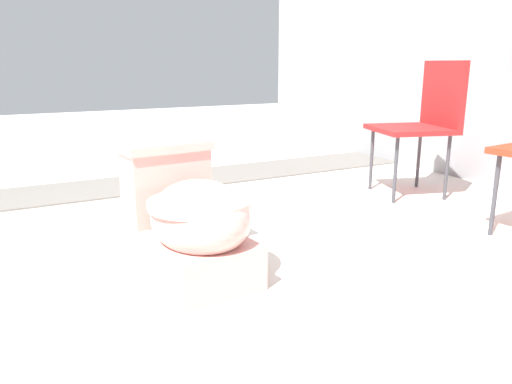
# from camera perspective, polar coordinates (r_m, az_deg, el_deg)

# --- Properties ---
(ground_plane) EXTENTS (14.00, 14.00, 0.00)m
(ground_plane) POSITION_cam_1_polar(r_m,az_deg,el_deg) (2.27, -12.61, -7.08)
(ground_plane) COLOR beige
(gravel_strip) EXTENTS (0.56, 8.00, 0.01)m
(gravel_strip) POSITION_cam_1_polar(r_m,az_deg,el_deg) (3.60, -10.76, 1.19)
(gravel_strip) COLOR #605B56
(gravel_strip) RESTS_ON ground
(toilet) EXTENTS (0.66, 0.43, 0.52)m
(toilet) POSITION_cam_1_polar(r_m,az_deg,el_deg) (1.98, -7.63, -3.30)
(toilet) COLOR #E09E93
(toilet) RESTS_ON ground
(folding_chair_left) EXTENTS (0.55, 0.55, 0.83)m
(folding_chair_left) POSITION_cam_1_polar(r_m,az_deg,el_deg) (3.32, 18.88, 8.44)
(folding_chair_left) COLOR red
(folding_chair_left) RESTS_ON ground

